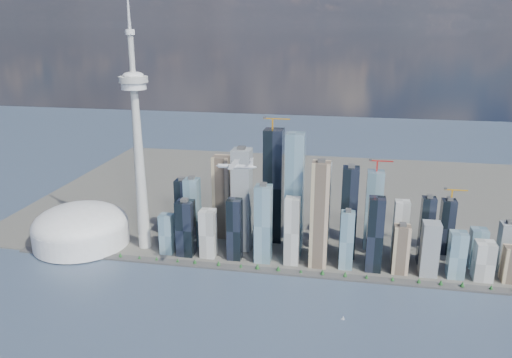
% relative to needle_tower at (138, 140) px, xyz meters
% --- Properties ---
extents(ground, '(4000.00, 4000.00, 0.00)m').
position_rel_needle_tower_xyz_m(ground, '(300.00, -310.00, -235.84)').
color(ground, '#2D3A4F').
rests_on(ground, ground).
extents(seawall, '(1100.00, 22.00, 4.00)m').
position_rel_needle_tower_xyz_m(seawall, '(300.00, -60.00, -233.84)').
color(seawall, '#383838').
rests_on(seawall, ground).
extents(land, '(1400.00, 900.00, 3.00)m').
position_rel_needle_tower_xyz_m(land, '(300.00, 390.00, -234.34)').
color(land, '#4C4C47').
rests_on(land, ground).
extents(shoreline_trees, '(960.53, 7.20, 8.80)m').
position_rel_needle_tower_xyz_m(shoreline_trees, '(300.00, -60.00, -227.06)').
color(shoreline_trees, '#3F2D1E').
rests_on(shoreline_trees, seawall).
extents(skyscraper_cluster, '(736.00, 142.00, 273.06)m').
position_rel_needle_tower_xyz_m(skyscraper_cluster, '(359.61, 26.82, -150.78)').
color(skyscraper_cluster, black).
rests_on(skyscraper_cluster, land).
extents(needle_tower, '(56.00, 56.00, 550.50)m').
position_rel_needle_tower_xyz_m(needle_tower, '(0.00, 0.00, 0.00)').
color(needle_tower, '#A6A6A0').
rests_on(needle_tower, land).
extents(dome_stadium, '(200.00, 200.00, 86.00)m').
position_rel_needle_tower_xyz_m(dome_stadium, '(-140.00, -10.00, -196.40)').
color(dome_stadium, silver).
rests_on(dome_stadium, land).
extents(airplane, '(68.34, 60.36, 16.68)m').
position_rel_needle_tower_xyz_m(airplane, '(235.29, -149.21, -0.97)').
color(airplane, silver).
rests_on(airplane, ground).
extents(sailboat_west, '(5.87, 2.83, 8.15)m').
position_rel_needle_tower_xyz_m(sailboat_west, '(421.32, -199.73, -233.22)').
color(sailboat_west, white).
rests_on(sailboat_west, ground).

